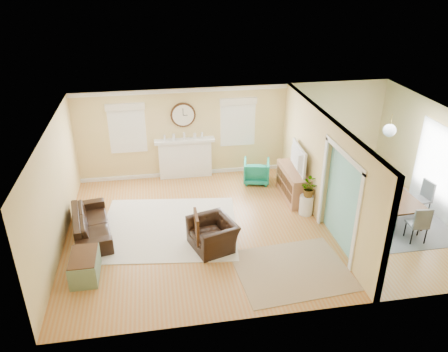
# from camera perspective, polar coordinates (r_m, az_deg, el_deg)

# --- Properties ---
(floor) EXTENTS (9.00, 9.00, 0.00)m
(floor) POSITION_cam_1_polar(r_m,az_deg,el_deg) (10.61, 4.56, -6.21)
(floor) COLOR #B0672A
(floor) RESTS_ON ground
(wall_back) EXTENTS (9.00, 0.02, 2.60)m
(wall_back) POSITION_cam_1_polar(r_m,az_deg,el_deg) (12.67, 1.53, 6.02)
(wall_back) COLOR #D0BB6D
(wall_back) RESTS_ON ground
(wall_front) EXTENTS (9.00, 0.02, 2.60)m
(wall_front) POSITION_cam_1_polar(r_m,az_deg,el_deg) (7.52, 10.42, -9.89)
(wall_front) COLOR #D0BB6D
(wall_front) RESTS_ON ground
(wall_left) EXTENTS (0.02, 6.00, 2.60)m
(wall_left) POSITION_cam_1_polar(r_m,az_deg,el_deg) (9.94, -21.22, -1.82)
(wall_left) COLOR #D0BB6D
(wall_left) RESTS_ON ground
(wall_right) EXTENTS (0.02, 6.00, 2.60)m
(wall_right) POSITION_cam_1_polar(r_m,az_deg,el_deg) (11.86, 26.42, 1.70)
(wall_right) COLOR #D0BB6D
(wall_right) RESTS_ON ground
(ceiling) EXTENTS (9.00, 6.00, 0.02)m
(ceiling) POSITION_cam_1_polar(r_m,az_deg,el_deg) (9.48, 5.12, 7.17)
(ceiling) COLOR white
(ceiling) RESTS_ON wall_back
(partition) EXTENTS (0.17, 6.00, 2.60)m
(partition) POSITION_cam_1_polar(r_m,az_deg,el_deg) (10.64, 12.39, 1.64)
(partition) COLOR #D0BB6D
(partition) RESTS_ON ground
(fireplace) EXTENTS (1.70, 0.30, 1.17)m
(fireplace) POSITION_cam_1_polar(r_m,az_deg,el_deg) (12.63, -5.10, 2.42)
(fireplace) COLOR white
(fireplace) RESTS_ON ground
(wall_clock) EXTENTS (0.70, 0.07, 0.70)m
(wall_clock) POSITION_cam_1_polar(r_m,az_deg,el_deg) (12.26, -5.37, 7.94)
(wall_clock) COLOR #412615
(wall_clock) RESTS_ON wall_back
(window_left) EXTENTS (1.05, 0.13, 1.42)m
(window_left) POSITION_cam_1_polar(r_m,az_deg,el_deg) (12.31, -12.58, 6.54)
(window_left) COLOR white
(window_left) RESTS_ON wall_back
(window_right) EXTENTS (1.05, 0.13, 1.42)m
(window_right) POSITION_cam_1_polar(r_m,az_deg,el_deg) (12.51, 1.82, 7.49)
(window_right) COLOR white
(window_right) RESTS_ON wall_back
(french_doors) EXTENTS (0.06, 1.70, 2.20)m
(french_doors) POSITION_cam_1_polar(r_m,az_deg,el_deg) (11.91, 26.06, 0.81)
(french_doors) COLOR white
(french_doors) RESTS_ON ground
(pendant) EXTENTS (0.30, 0.30, 0.55)m
(pendant) POSITION_cam_1_polar(r_m,az_deg,el_deg) (10.74, 20.81, 5.60)
(pendant) COLOR gold
(pendant) RESTS_ON ceiling
(rug_cream) EXTENTS (3.49, 3.13, 0.02)m
(rug_cream) POSITION_cam_1_polar(r_m,az_deg,el_deg) (10.50, -7.22, -6.68)
(rug_cream) COLOR beige
(rug_cream) RESTS_ON floor
(rug_jute) EXTENTS (2.38, 2.00, 0.01)m
(rug_jute) POSITION_cam_1_polar(r_m,az_deg,el_deg) (9.24, 8.91, -12.04)
(rug_jute) COLOR tan
(rug_jute) RESTS_ON floor
(rug_grey) EXTENTS (2.33, 2.92, 0.01)m
(rug_grey) POSITION_cam_1_polar(r_m,az_deg,el_deg) (11.62, 20.81, -4.89)
(rug_grey) COLOR slate
(rug_grey) RESTS_ON floor
(sofa) EXTENTS (1.09, 2.07, 0.58)m
(sofa) POSITION_cam_1_polar(r_m,az_deg,el_deg) (10.49, -16.95, -5.98)
(sofa) COLOR black
(sofa) RESTS_ON floor
(eames_chair) EXTENTS (1.14, 1.22, 0.65)m
(eames_chair) POSITION_cam_1_polar(r_m,az_deg,el_deg) (9.62, -1.48, -7.61)
(eames_chair) COLOR black
(eames_chair) RESTS_ON floor
(green_chair) EXTENTS (0.86, 0.87, 0.66)m
(green_chair) POSITION_cam_1_polar(r_m,az_deg,el_deg) (12.40, 4.26, 0.62)
(green_chair) COLOR #00825C
(green_chair) RESTS_ON floor
(trunk) EXTENTS (0.54, 0.87, 0.50)m
(trunk) POSITION_cam_1_polar(r_m,az_deg,el_deg) (9.26, -17.73, -11.15)
(trunk) COLOR gray
(trunk) RESTS_ON floor
(credenza) EXTENTS (0.51, 1.49, 0.80)m
(credenza) POSITION_cam_1_polar(r_m,az_deg,el_deg) (11.69, 9.01, -0.95)
(credenza) COLOR #9C6D4D
(credenza) RESTS_ON floor
(tv) EXTENTS (0.22, 1.17, 0.67)m
(tv) POSITION_cam_1_polar(r_m,az_deg,el_deg) (11.37, 9.18, 2.34)
(tv) COLOR black
(tv) RESTS_ON credenza
(garden_stool) EXTENTS (0.34, 0.34, 0.50)m
(garden_stool) POSITION_cam_1_polar(r_m,az_deg,el_deg) (11.03, 10.68, -3.73)
(garden_stool) COLOR white
(garden_stool) RESTS_ON floor
(potted_plant) EXTENTS (0.45, 0.49, 0.47)m
(potted_plant) POSITION_cam_1_polar(r_m,az_deg,el_deg) (10.80, 10.89, -1.51)
(potted_plant) COLOR #337F33
(potted_plant) RESTS_ON garden_stool
(dining_table) EXTENTS (1.01, 1.73, 0.59)m
(dining_table) POSITION_cam_1_polar(r_m,az_deg,el_deg) (11.48, 21.04, -3.64)
(dining_table) COLOR #412615
(dining_table) RESTS_ON floor
(dining_chair_n) EXTENTS (0.46, 0.46, 0.96)m
(dining_chair_n) POSITION_cam_1_polar(r_m,az_deg,el_deg) (12.25, 19.11, 0.04)
(dining_chair_n) COLOR slate
(dining_chair_n) RESTS_ON floor
(dining_chair_s) EXTENTS (0.43, 0.43, 0.89)m
(dining_chair_s) POSITION_cam_1_polar(r_m,az_deg,el_deg) (10.63, 24.00, -5.31)
(dining_chair_s) COLOR slate
(dining_chair_s) RESTS_ON floor
(dining_chair_w) EXTENTS (0.47, 0.47, 0.87)m
(dining_chair_w) POSITION_cam_1_polar(r_m,az_deg,el_deg) (11.09, 18.35, -3.03)
(dining_chair_w) COLOR white
(dining_chair_w) RESTS_ON floor
(dining_chair_e) EXTENTS (0.46, 0.46, 0.91)m
(dining_chair_e) POSITION_cam_1_polar(r_m,az_deg,el_deg) (11.69, 24.35, -2.41)
(dining_chair_e) COLOR slate
(dining_chair_e) RESTS_ON floor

